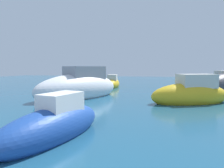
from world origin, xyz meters
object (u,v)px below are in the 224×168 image
(moored_boat_5, at_px, (191,94))
(moored_boat_6, at_px, (113,83))
(moored_boat_1, at_px, (80,88))
(moored_boat_0, at_px, (55,125))

(moored_boat_5, bearing_deg, moored_boat_6, -76.23)
(moored_boat_1, height_order, moored_boat_6, moored_boat_1)
(moored_boat_5, relative_size, moored_boat_6, 1.17)
(moored_boat_6, bearing_deg, moored_boat_0, -179.25)
(moored_boat_0, distance_m, moored_boat_5, 8.08)
(moored_boat_1, distance_m, moored_boat_5, 6.77)
(moored_boat_5, bearing_deg, moored_boat_0, 31.60)
(moored_boat_0, relative_size, moored_boat_1, 0.60)
(moored_boat_5, height_order, moored_boat_6, moored_boat_5)
(moored_boat_1, xyz_separation_m, moored_boat_5, (6.76, -0.40, -0.15))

